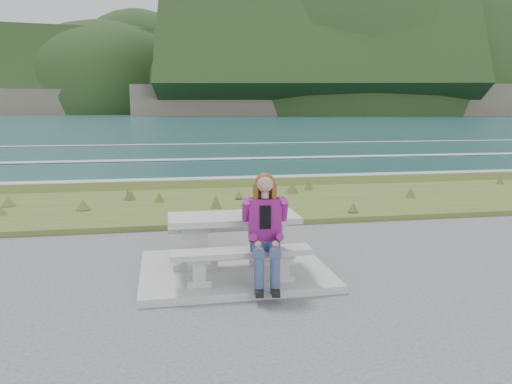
# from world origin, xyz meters

# --- Properties ---
(concrete_slab) EXTENTS (2.60, 2.10, 0.10)m
(concrete_slab) POSITION_xyz_m (0.00, 0.00, 0.05)
(concrete_slab) COLOR #A1A29D
(concrete_slab) RESTS_ON ground
(picnic_table) EXTENTS (1.80, 0.75, 0.75)m
(picnic_table) POSITION_xyz_m (0.00, 0.00, 0.68)
(picnic_table) COLOR #A1A29D
(picnic_table) RESTS_ON concrete_slab
(bench_landward) EXTENTS (1.80, 0.35, 0.45)m
(bench_landward) POSITION_xyz_m (0.00, -0.70, 0.45)
(bench_landward) COLOR #A1A29D
(bench_landward) RESTS_ON concrete_slab
(bench_seaward) EXTENTS (1.80, 0.35, 0.45)m
(bench_seaward) POSITION_xyz_m (0.00, 0.70, 0.45)
(bench_seaward) COLOR #A1A29D
(bench_seaward) RESTS_ON concrete_slab
(grass_verge) EXTENTS (160.00, 4.50, 0.22)m
(grass_verge) POSITION_xyz_m (0.00, 5.00, 0.00)
(grass_verge) COLOR #3C531F
(grass_verge) RESTS_ON ground
(shore_drop) EXTENTS (160.00, 0.80, 2.20)m
(shore_drop) POSITION_xyz_m (0.00, 7.90, 0.00)
(shore_drop) COLOR brown
(shore_drop) RESTS_ON ground
(ocean) EXTENTS (1600.00, 1600.00, 0.09)m
(ocean) POSITION_xyz_m (0.00, 25.09, -1.74)
(ocean) COLOR #1B464D
(ocean) RESTS_ON ground
(headland_range) EXTENTS (729.83, 363.95, 200.87)m
(headland_range) POSITION_xyz_m (190.33, 398.31, 9.93)
(headland_range) COLOR brown
(headland_range) RESTS_ON ground
(seated_woman) EXTENTS (0.48, 0.75, 1.43)m
(seated_woman) POSITION_xyz_m (0.28, -0.83, 0.62)
(seated_woman) COLOR navy
(seated_woman) RESTS_ON concrete_slab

